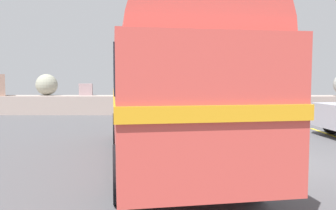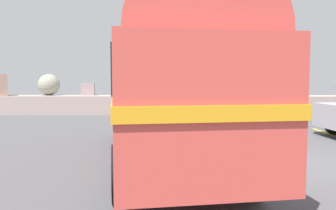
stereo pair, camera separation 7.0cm
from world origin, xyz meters
name	(u,v)px [view 2 (the right image)]	position (x,y,z in m)	size (l,w,h in m)	color
ground	(275,163)	(0.00, 0.00, 0.01)	(32.00, 26.00, 0.02)	#4A494D
breakwater	(212,101)	(-0.20, 11.80, 0.76)	(31.36, 2.20, 2.46)	gray
vintage_coach	(164,79)	(-2.70, 0.00, 2.05)	(3.86, 8.87, 3.70)	black
lamp_post	(280,36)	(2.34, 7.37, 4.02)	(0.44, 0.85, 7.21)	#5B5B60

